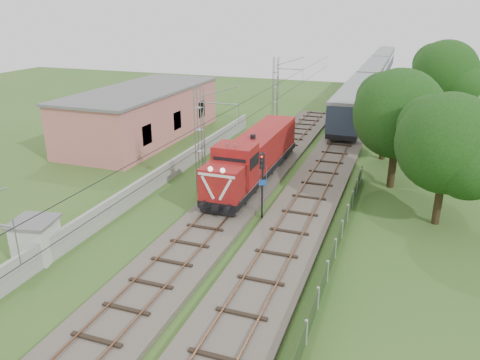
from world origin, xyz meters
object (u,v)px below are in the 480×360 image
at_px(locomotive, 254,156).
at_px(signal_post, 262,174).
at_px(coach_rake, 374,74).
at_px(relay_hut, 36,239).

xyz_separation_m(locomotive, signal_post, (2.65, -6.55, 1.00)).
bearing_deg(coach_rake, locomotive, -95.97).
height_order(locomotive, coach_rake, locomotive).
xyz_separation_m(signal_post, relay_hut, (-10.05, -9.12, -1.94)).
bearing_deg(locomotive, coach_rake, 84.03).
height_order(signal_post, relay_hut, signal_post).
distance_m(locomotive, signal_post, 7.14).
bearing_deg(relay_hut, coach_rake, 78.94).
xyz_separation_m(coach_rake, relay_hut, (-12.40, -63.45, -1.47)).
bearing_deg(signal_post, relay_hut, -137.79).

